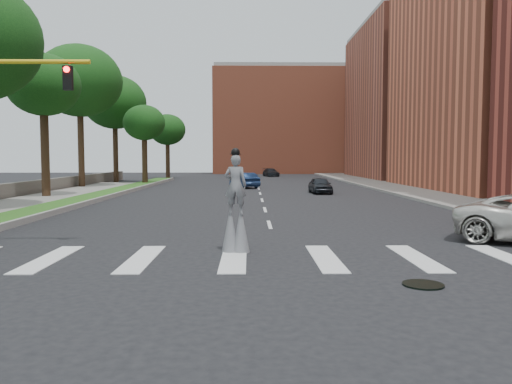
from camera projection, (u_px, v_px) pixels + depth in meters
The scene contains 17 objects.
ground_plane at pixel (282, 266), 12.99m from camera, with size 160.00×160.00×0.00m, color black.
grass_median at pixel (87, 198), 32.77m from camera, with size 2.00×60.00×0.25m, color #225317.
median_curb at pixel (103, 198), 32.79m from camera, with size 0.20×60.00×0.28m, color gray.
sidewalk_right at pixel (424, 193), 38.09m from camera, with size 5.00×90.00×0.18m, color slate.
stone_wall at pixel (17, 190), 34.66m from camera, with size 0.50×56.00×1.10m, color #565149.
manhole at pixel (423, 285), 11.03m from camera, with size 0.90×0.90×0.04m, color black.
building_far at pixel (420, 103), 66.46m from camera, with size 16.00×22.00×20.00m, color #A24F3C.
building_backdrop at pixel (287, 123), 90.25m from camera, with size 26.00×14.00×18.00m, color #C65D3E.
stilt_performer at pixel (236, 210), 14.84m from camera, with size 0.84×0.57×3.11m.
car_near at pixel (320, 185), 39.12m from camera, with size 1.50×3.74×1.27m, color black.
car_mid at pixel (244, 180), 46.30m from camera, with size 1.49×4.26×1.40m, color navy.
car_far at pixel (271, 172), 73.32m from camera, with size 1.68×4.12×1.20m, color black.
tree_3 at pixel (43, 86), 33.78m from camera, with size 4.96×4.96×9.86m.
tree_4 at pixel (79, 81), 44.92m from camera, with size 7.60×7.60×12.95m.
tree_5 at pixel (115, 103), 55.13m from camera, with size 6.94×6.94×11.87m.
tree_6 at pixel (144, 124), 50.75m from camera, with size 4.24×4.24×8.15m.
tree_7 at pixel (167, 130), 65.67m from camera, with size 4.79×4.79×8.50m.
Camera 1 is at (-0.85, -12.81, 2.84)m, focal length 35.00 mm.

